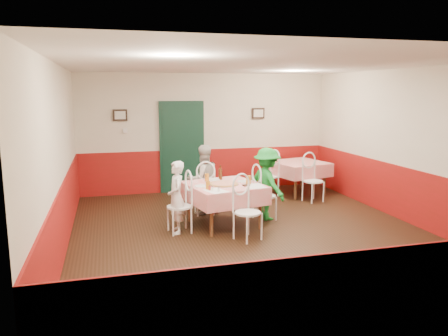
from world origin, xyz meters
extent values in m
plane|color=black|center=(0.00, 0.00, 0.00)|extent=(7.00, 7.00, 0.00)
plane|color=white|center=(0.00, 0.00, 2.80)|extent=(7.00, 7.00, 0.00)
cube|color=beige|center=(0.00, 3.50, 1.40)|extent=(6.00, 0.10, 2.80)
cube|color=beige|center=(0.00, -3.50, 1.40)|extent=(6.00, 0.10, 2.80)
cube|color=beige|center=(-3.00, 0.00, 1.40)|extent=(0.10, 7.00, 2.80)
cube|color=beige|center=(3.00, 0.00, 1.40)|extent=(0.10, 7.00, 2.80)
cube|color=maroon|center=(0.00, 3.48, 0.50)|extent=(6.00, 0.03, 1.00)
cube|color=maroon|center=(0.00, -3.48, 0.50)|extent=(6.00, 0.03, 1.00)
cube|color=maroon|center=(-2.98, 0.00, 0.50)|extent=(0.03, 7.00, 1.00)
cube|color=maroon|center=(2.98, 0.00, 0.50)|extent=(0.03, 7.00, 1.00)
cube|color=black|center=(-0.60, 3.45, 1.05)|extent=(0.96, 0.06, 2.10)
cube|color=black|center=(-2.00, 3.45, 1.85)|extent=(0.32, 0.03, 0.26)
cube|color=black|center=(1.30, 3.45, 1.85)|extent=(0.32, 0.03, 0.26)
cube|color=white|center=(-1.90, 3.45, 1.50)|extent=(0.10, 0.03, 0.10)
cube|color=red|center=(-0.34, 0.58, 0.38)|extent=(1.44, 1.44, 0.77)
cube|color=red|center=(1.99, 2.51, 0.38)|extent=(1.36, 1.36, 0.77)
cylinder|color=#B74723|center=(-0.35, 0.54, 0.78)|extent=(0.58, 0.58, 0.03)
cylinder|color=white|center=(-0.76, 0.49, 0.77)|extent=(0.30, 0.30, 0.01)
cylinder|color=white|center=(0.08, 0.67, 0.77)|extent=(0.30, 0.30, 0.01)
cylinder|color=white|center=(-0.44, 0.98, 0.77)|extent=(0.30, 0.30, 0.01)
cylinder|color=#BF7219|center=(-0.70, 0.25, 0.83)|extent=(0.09, 0.09, 0.14)
cylinder|color=#BF7219|center=(0.07, 0.46, 0.84)|extent=(0.10, 0.10, 0.16)
cylinder|color=#BF7219|center=(-0.57, 0.92, 0.83)|extent=(0.09, 0.09, 0.14)
cylinder|color=#381C0A|center=(-0.30, 0.99, 0.88)|extent=(0.08, 0.08, 0.24)
cylinder|color=silver|center=(-0.66, 0.11, 0.81)|extent=(0.04, 0.04, 0.09)
cylinder|color=silver|center=(-0.58, 0.03, 0.81)|extent=(0.04, 0.04, 0.09)
cylinder|color=#B23319|center=(-0.70, 0.17, 0.81)|extent=(0.04, 0.04, 0.09)
cube|color=white|center=(-0.60, 0.11, 0.76)|extent=(0.42, 0.48, 0.00)
cube|color=white|center=(0.14, 0.29, 0.76)|extent=(0.30, 0.40, 0.00)
cube|color=black|center=(0.00, 0.34, 0.77)|extent=(0.13, 0.11, 0.02)
imported|color=gray|center=(-1.22, 0.40, 0.62)|extent=(0.31, 0.46, 1.24)
imported|color=gray|center=(-0.52, 1.46, 0.68)|extent=(0.76, 0.65, 1.36)
imported|color=gray|center=(0.54, 0.77, 0.68)|extent=(0.75, 0.99, 1.35)
camera|label=1|loc=(-2.29, -6.72, 2.38)|focal=35.00mm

